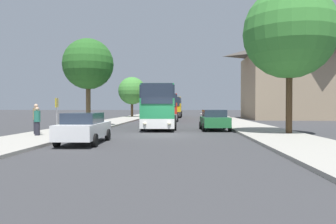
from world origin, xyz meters
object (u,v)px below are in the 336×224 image
object	(u,v)px
bus_stop_sign	(57,111)
tree_left_far	(88,64)
pedestrian_waiting_far	(36,119)
tree_right_near	(289,33)
bus_rear	(174,107)
tree_left_near	(132,91)
pedestrian_waiting_near	(37,121)
bus_middle	(167,107)
parked_car_right_near	(214,120)
parked_car_left_curb	(84,128)
bus_front	(161,106)

from	to	relation	value
bus_stop_sign	tree_left_far	world-z (taller)	tree_left_far
pedestrian_waiting_far	tree_right_near	bearing A→B (deg)	62.78
bus_rear	tree_left_near	size ratio (longest dim) A/B	1.58
bus_stop_sign	pedestrian_waiting_near	bearing A→B (deg)	-97.07
bus_middle	tree_left_far	size ratio (longest dim) A/B	1.61
bus_rear	tree_left_far	world-z (taller)	tree_left_far
bus_rear	tree_left_far	bearing A→B (deg)	-102.36
parked_car_right_near	pedestrian_waiting_far	xyz separation A→B (m)	(-11.52, -5.75, 0.28)
tree_left_near	tree_right_near	world-z (taller)	tree_right_near
bus_middle	pedestrian_waiting_near	bearing A→B (deg)	-105.88
bus_stop_sign	tree_left_near	bearing A→B (deg)	90.85
parked_car_right_near	tree_left_near	xyz separation A→B (m)	(-11.17, 28.69, 3.65)
parked_car_right_near	parked_car_left_curb	bearing A→B (deg)	51.01
pedestrian_waiting_near	tree_left_near	size ratio (longest dim) A/B	0.25
pedestrian_waiting_far	tree_left_far	xyz separation A→B (m)	(0.85, 8.12, 4.41)
bus_middle	pedestrian_waiting_near	xyz separation A→B (m)	(-6.32, -24.52, -0.80)
tree_left_far	pedestrian_waiting_near	bearing A→B (deg)	-91.74
tree_left_far	parked_car_right_near	bearing A→B (deg)	-12.55
tree_right_near	pedestrian_waiting_far	bearing A→B (deg)	-175.04
parked_car_left_curb	tree_left_far	size ratio (longest dim) A/B	0.63
bus_middle	bus_stop_sign	world-z (taller)	bus_middle
bus_middle	parked_car_right_near	size ratio (longest dim) A/B	2.77
bus_rear	pedestrian_waiting_near	distance (m)	38.29
bus_rear	parked_car_left_curb	bearing A→B (deg)	-93.97
bus_middle	parked_car_left_curb	world-z (taller)	bus_middle
parked_car_left_curb	bus_stop_sign	size ratio (longest dim) A/B	2.07
bus_front	bus_rear	xyz separation A→B (m)	(0.14, 27.86, -0.06)
bus_middle	pedestrian_waiting_near	size ratio (longest dim) A/B	7.30
pedestrian_waiting_far	tree_left_far	size ratio (longest dim) A/B	0.25
bus_rear	pedestrian_waiting_near	size ratio (longest dim) A/B	6.25
bus_middle	tree_right_near	size ratio (longest dim) A/B	1.31
bus_middle	pedestrian_waiting_near	distance (m)	25.34
parked_car_left_curb	pedestrian_waiting_near	world-z (taller)	pedestrian_waiting_near
tree_left_near	bus_rear	bearing A→B (deg)	17.57
bus_stop_sign	tree_left_near	world-z (taller)	tree_left_near
tree_right_near	tree_left_near	bearing A→B (deg)	115.14
parked_car_left_curb	tree_left_far	world-z (taller)	tree_left_far
bus_front	tree_left_near	bearing A→B (deg)	102.85
tree_left_far	parked_car_left_curb	bearing A→B (deg)	-74.18
tree_right_near	tree_left_far	bearing A→B (deg)	155.81
bus_stop_sign	tree_right_near	world-z (taller)	tree_right_near
parked_car_left_curb	bus_front	bearing A→B (deg)	75.31
pedestrian_waiting_near	bus_middle	bearing A→B (deg)	-124.61
bus_stop_sign	parked_car_right_near	bearing A→B (deg)	23.25
parked_car_right_near	tree_left_far	size ratio (longest dim) A/B	0.58
pedestrian_waiting_near	bus_front	bearing A→B (deg)	-143.68
parked_car_left_curb	parked_car_right_near	size ratio (longest dim) A/B	1.07
tree_left_near	tree_left_far	distance (m)	26.34
bus_stop_sign	bus_middle	bearing A→B (deg)	74.82
parked_car_right_near	pedestrian_waiting_far	distance (m)	12.88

